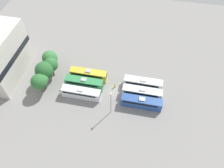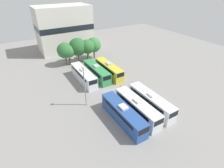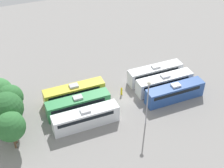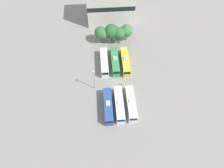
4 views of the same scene
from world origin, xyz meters
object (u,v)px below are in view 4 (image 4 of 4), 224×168
bus_4 (115,61)px  tree_1 (104,34)px  light_pole (94,77)px  tree_0 (101,33)px  bus_5 (125,61)px  bus_2 (131,103)px  worker_person (122,84)px  bus_3 (104,62)px  tree_4 (127,31)px  bus_1 (119,104)px  tree_2 (112,31)px  bus_0 (108,106)px  tree_3 (119,33)px  depot_building (110,3)px

bus_4 → tree_1: tree_1 is taller
light_pole → tree_0: (2.90, 20.92, -1.32)m
tree_1 → bus_5: bearing=-60.2°
bus_2 → worker_person: size_ratio=6.37×
bus_3 → tree_4: tree_4 is taller
tree_0 → tree_4: 9.43m
bus_1 → bus_4: size_ratio=1.00×
bus_4 → tree_2: tree_2 is taller
worker_person → tree_1: size_ratio=0.29×
bus_1 → tree_1: size_ratio=1.83×
bus_0 → tree_2: bearing=83.8°
bus_2 → tree_4: size_ratio=1.66×
worker_person → tree_4: size_ratio=0.26×
bus_4 → tree_3: size_ratio=1.63×
depot_building → light_pole: bearing=-102.1°
tree_0 → tree_4: size_ratio=1.01×
worker_person → tree_3: (0.84, 19.39, 3.90)m
worker_person → depot_building: (-1.37, 33.30, 6.70)m
tree_4 → tree_0: bearing=-176.6°
tree_2 → bus_0: bearing=-96.2°
bus_0 → depot_building: size_ratio=0.62×
tree_1 → bus_1: bearing=-83.8°
light_pole → bus_4: bearing=53.0°
bus_4 → tree_3: 11.19m
light_pole → worker_person: bearing=3.7°
light_pole → tree_2: 21.99m
bus_4 → tree_4: bearing=66.6°
bus_3 → light_pole: light_pole is taller
tree_3 → tree_1: bearing=172.6°
bus_2 → tree_1: 28.94m
bus_0 → bus_5: size_ratio=1.00×
tree_0 → bus_5: bearing=-57.0°
bus_2 → depot_building: 41.80m
bus_1 → light_pole: bearing=132.9°
bus_5 → depot_building: bearing=97.5°
bus_2 → tree_1: size_ratio=1.83×
tree_1 → depot_building: size_ratio=0.34×
bus_3 → tree_0: bearing=92.9°
bus_2 → tree_0: (-7.51, 28.33, 2.83)m
bus_5 → tree_3: bearing=95.6°
bus_3 → light_pole: bearing=-110.5°
light_pole → tree_1: bearing=79.2°
tree_0 → tree_3: bearing=-8.3°
bus_2 → tree_3: size_ratio=1.63×
bus_1 → tree_3: bearing=84.7°
bus_2 → tree_3: 27.55m
worker_person → tree_1: bearing=103.2°
tree_2 → tree_4: (5.50, 0.59, -0.46)m
worker_person → depot_building: size_ratio=0.10×
tree_2 → tree_4: tree_2 is taller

